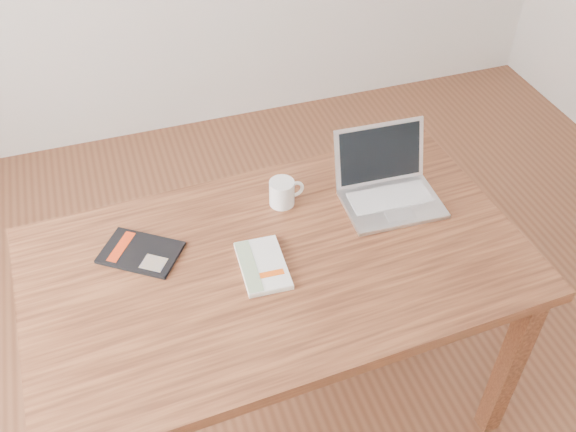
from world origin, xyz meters
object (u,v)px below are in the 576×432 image
object	(u,v)px
desk	(278,280)
coffee_mug	(283,192)
white_guidebook	(263,265)
laptop	(388,185)
black_guidebook	(141,253)

from	to	relation	value
desk	coffee_mug	size ratio (longest dim) A/B	12.85
desk	white_guidebook	distance (m)	0.11
laptop	coffee_mug	world-z (taller)	laptop
desk	black_guidebook	bearing A→B (deg)	155.76
black_guidebook	coffee_mug	distance (m)	0.46
white_guidebook	laptop	bearing A→B (deg)	23.56
white_guidebook	laptop	size ratio (longest dim) A/B	0.69
black_guidebook	white_guidebook	bearing A→B (deg)	-81.80
desk	black_guidebook	world-z (taller)	black_guidebook
desk	coffee_mug	bearing A→B (deg)	65.91
laptop	coffee_mug	distance (m)	0.33
white_guidebook	coffee_mug	xyz separation A→B (m)	(0.14, 0.24, 0.04)
desk	coffee_mug	world-z (taller)	coffee_mug
black_guidebook	coffee_mug	xyz separation A→B (m)	(0.45, 0.08, 0.04)
black_guidebook	coffee_mug	bearing A→B (deg)	-44.68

